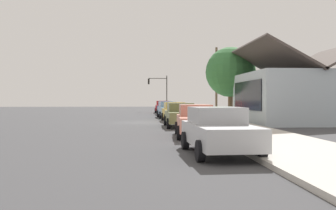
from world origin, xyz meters
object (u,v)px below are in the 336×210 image
object	(u,v)px
car_silver	(218,130)
fire_hydrant_red	(209,121)
car_cherry	(163,107)
utility_pole_wooden	(216,80)
car_coral	(196,120)
traffic_light_main	(159,87)
car_navy	(166,108)
car_olive	(181,115)
car_skyblue	(168,109)
shade_tree	(230,72)
car_mustard	(175,112)

from	to	relation	value
car_silver	fire_hydrant_red	xyz separation A→B (m)	(-10.49, 1.52, -0.32)
car_cherry	utility_pole_wooden	size ratio (longest dim) A/B	0.59
car_coral	traffic_light_main	bearing A→B (deg)	-176.39
car_silver	fire_hydrant_red	bearing A→B (deg)	169.18
fire_hydrant_red	car_navy	bearing A→B (deg)	-176.19
car_olive	traffic_light_main	bearing A→B (deg)	179.99
car_skyblue	car_silver	world-z (taller)	same
car_olive	utility_pole_wooden	distance (m)	17.30
shade_tree	car_cherry	bearing A→B (deg)	-161.10
car_mustard	car_olive	bearing A→B (deg)	-2.58
shade_tree	fire_hydrant_red	bearing A→B (deg)	-19.06
car_cherry	car_skyblue	distance (m)	13.14
car_skyblue	car_olive	bearing A→B (deg)	-1.96
car_navy	shade_tree	bearing A→B (deg)	28.15
car_mustard	car_olive	world-z (taller)	same
car_olive	car_silver	distance (m)	12.67
car_skyblue	car_olive	size ratio (longest dim) A/B	1.01
car_mustard	shade_tree	xyz separation A→B (m)	(-3.46, 5.47, 3.51)
car_navy	fire_hydrant_red	size ratio (longest dim) A/B	6.51
car_coral	car_navy	bearing A→B (deg)	-176.82
car_navy	car_mustard	bearing A→B (deg)	-1.97
car_olive	car_silver	world-z (taller)	same
utility_pole_wooden	fire_hydrant_red	bearing A→B (deg)	-12.35
car_mustard	traffic_light_main	xyz separation A→B (m)	(-23.53, -0.23, 2.68)
car_olive	car_silver	size ratio (longest dim) A/B	1.03
car_skyblue	fire_hydrant_red	distance (m)	14.54
car_navy	utility_pole_wooden	bearing A→B (deg)	60.49
car_coral	car_silver	world-z (taller)	same
car_mustard	car_navy	bearing A→B (deg)	178.32
utility_pole_wooden	car_silver	bearing A→B (deg)	-10.86
car_olive	car_coral	size ratio (longest dim) A/B	1.02
car_cherry	car_coral	world-z (taller)	same
utility_pole_wooden	car_navy	bearing A→B (deg)	-117.66
car_coral	car_skyblue	bearing A→B (deg)	-176.34
car_skyblue	car_cherry	bearing A→B (deg)	177.13
car_navy	car_olive	size ratio (longest dim) A/B	0.95
fire_hydrant_red	car_skyblue	bearing A→B (deg)	-173.77
car_coral	car_olive	bearing A→B (deg)	-175.96
car_silver	utility_pole_wooden	distance (m)	29.45
traffic_light_main	car_silver	bearing A→B (deg)	0.19
car_skyblue	utility_pole_wooden	size ratio (longest dim) A/B	0.66
car_skyblue	car_coral	distance (m)	18.93
car_coral	car_silver	xyz separation A→B (m)	(6.01, -0.06, 0.00)
car_silver	fire_hydrant_red	world-z (taller)	car_silver
car_navy	car_skyblue	size ratio (longest dim) A/B	0.93
car_coral	car_silver	size ratio (longest dim) A/B	1.01
car_mustard	fire_hydrant_red	world-z (taller)	car_mustard
car_cherry	fire_hydrant_red	bearing A→B (deg)	6.20
car_silver	traffic_light_main	distance (m)	42.32
shade_tree	car_skyblue	bearing A→B (deg)	-116.26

